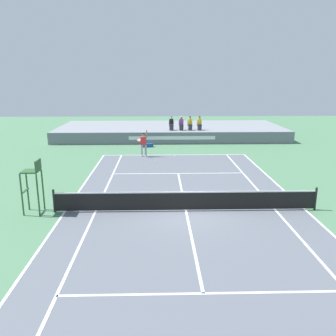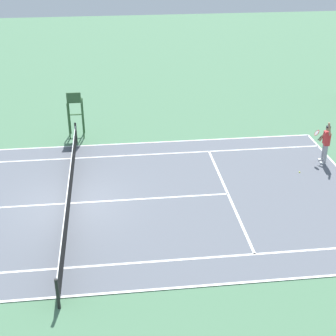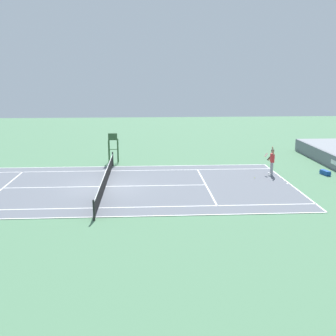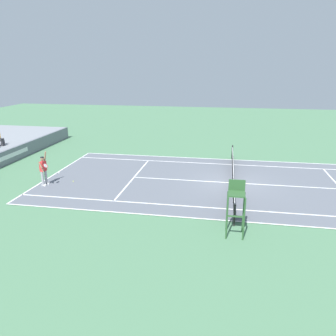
% 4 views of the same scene
% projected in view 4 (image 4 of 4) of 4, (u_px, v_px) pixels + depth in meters
% --- Properties ---
extents(ground_plane, '(80.00, 80.00, 0.00)m').
position_uv_depth(ground_plane, '(233.00, 183.00, 21.01)').
color(ground_plane, '#4C7A56').
extents(court, '(11.08, 23.88, 0.03)m').
position_uv_depth(court, '(233.00, 183.00, 21.01)').
color(court, slate).
rests_on(court, ground).
extents(net, '(11.98, 0.10, 1.07)m').
position_uv_depth(net, '(233.00, 175.00, 20.86)').
color(net, black).
rests_on(net, ground).
extents(tennis_player, '(0.80, 0.62, 2.08)m').
position_uv_depth(tennis_player, '(44.00, 170.00, 20.37)').
color(tennis_player, '#9E9EA3').
rests_on(tennis_player, ground).
extents(tennis_ball, '(0.07, 0.07, 0.07)m').
position_uv_depth(tennis_ball, '(73.00, 181.00, 21.26)').
color(tennis_ball, '#D1E533').
rests_on(tennis_ball, ground).
extents(umpire_chair, '(0.77, 0.77, 2.44)m').
position_uv_depth(umpire_chair, '(236.00, 202.00, 14.17)').
color(umpire_chair, '#2D562D').
rests_on(umpire_chair, ground).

